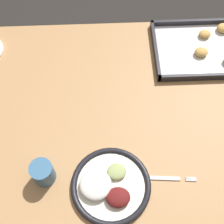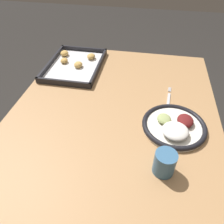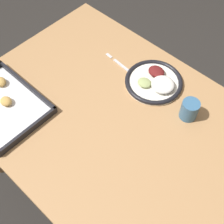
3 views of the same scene
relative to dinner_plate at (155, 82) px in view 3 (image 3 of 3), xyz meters
The scene contains 5 objects.
ground_plane 0.78m from the dinner_plate, 84.44° to the left, with size 8.00×8.00×0.00m, color #282623.
dining_table 0.28m from the dinner_plate, 84.44° to the left, with size 1.22×0.89×0.72m.
dinner_plate is the anchor object (origin of this frame).
fork 0.18m from the dinner_plate, ahead, with size 0.19×0.03×0.00m.
drinking_cup 0.21m from the dinner_plate, 168.38° to the left, with size 0.07×0.07×0.09m.
Camera 3 is at (-0.49, 0.52, 1.78)m, focal length 50.00 mm.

